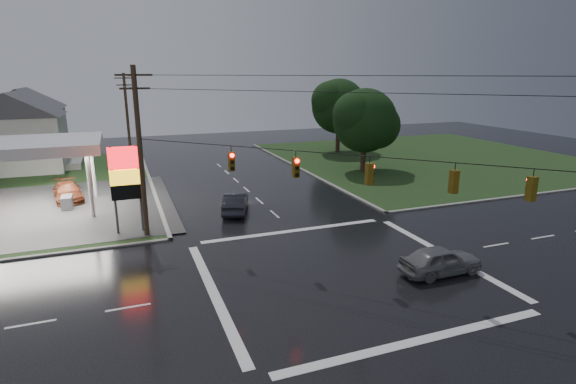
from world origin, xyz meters
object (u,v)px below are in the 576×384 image
object	(u,v)px
pylon_sign	(126,175)
car_pump	(68,192)
house_far	(26,120)
tree_ne_far	(340,106)
utility_pole_n	(127,116)
car_north	(235,202)
house_near	(17,131)
utility_pole_nw	(140,151)
car_crossing	(440,260)
tree_ne_near	(366,121)

from	to	relation	value
pylon_sign	car_pump	bearing A→B (deg)	114.15
house_far	tree_ne_far	bearing A→B (deg)	-19.71
utility_pole_n	tree_ne_far	world-z (taller)	utility_pole_n
utility_pole_n	car_north	size ratio (longest dim) A/B	2.20
house_near	car_pump	distance (m)	16.57
utility_pole_nw	tree_ne_far	distance (m)	36.20
utility_pole_n	house_near	bearing A→B (deg)	-170.09
utility_pole_nw	house_far	bearing A→B (deg)	107.92
house_far	car_crossing	distance (m)	56.98
tree_ne_near	car_north	bearing A→B (deg)	-150.80
utility_pole_n	tree_ne_near	distance (m)	28.55
pylon_sign	tree_ne_far	size ratio (longest dim) A/B	0.61
car_pump	car_north	bearing A→B (deg)	-43.36
pylon_sign	house_far	size ratio (longest dim) A/B	0.54
tree_ne_near	tree_ne_far	size ratio (longest dim) A/B	0.92
house_far	car_crossing	xyz separation A→B (m)	(26.86, -50.12, -3.63)
utility_pole_n	car_pump	xyz separation A→B (m)	(-5.66, -17.10, -4.71)
utility_pole_nw	utility_pole_n	world-z (taller)	utility_pole_nw
utility_pole_nw	tree_ne_far	size ratio (longest dim) A/B	1.12
tree_ne_far	car_crossing	xyz separation A→B (m)	(-12.24, -36.11, -5.40)
utility_pole_nw	house_far	distance (m)	40.48
house_far	tree_ne_far	size ratio (longest dim) A/B	1.13
tree_ne_near	car_crossing	distance (m)	26.26
utility_pole_nw	utility_pole_n	bearing A→B (deg)	90.00
house_near	car_pump	bearing A→B (deg)	-69.03
utility_pole_n	utility_pole_nw	bearing A→B (deg)	-90.00
pylon_sign	utility_pole_nw	bearing A→B (deg)	-45.00
pylon_sign	tree_ne_far	distance (m)	36.35
pylon_sign	tree_ne_near	xyz separation A→B (m)	(24.64, 11.49, 1.55)
tree_ne_near	tree_ne_far	distance (m)	12.39
house_near	house_far	world-z (taller)	same
house_near	tree_ne_far	xyz separation A→B (m)	(38.10, -2.01, 1.77)
utility_pole_nw	car_north	distance (m)	8.98
tree_ne_far	utility_pole_n	bearing A→B (deg)	171.45
house_near	car_crossing	bearing A→B (deg)	-55.84
car_north	car_pump	xyz separation A→B (m)	(-12.50, 8.30, -0.03)
pylon_sign	house_near	size ratio (longest dim) A/B	0.54
car_crossing	utility_pole_n	bearing A→B (deg)	19.53
house_far	tree_ne_near	bearing A→B (deg)	-35.77
house_near	tree_ne_far	world-z (taller)	tree_ne_far
utility_pole_n	car_crossing	xyz separation A→B (m)	(14.41, -40.12, -4.69)
house_far	utility_pole_n	bearing A→B (deg)	-38.77
car_north	utility_pole_nw	bearing A→B (deg)	43.88
pylon_sign	car_north	bearing A→B (deg)	15.01
house_near	car_north	xyz separation A→B (m)	(18.28, -23.40, -3.62)
tree_ne_near	car_north	world-z (taller)	tree_ne_near
pylon_sign	house_near	world-z (taller)	house_near
tree_ne_far	car_pump	world-z (taller)	tree_ne_far
tree_ne_near	utility_pole_n	bearing A→B (deg)	145.90
house_near	car_crossing	distance (m)	46.21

